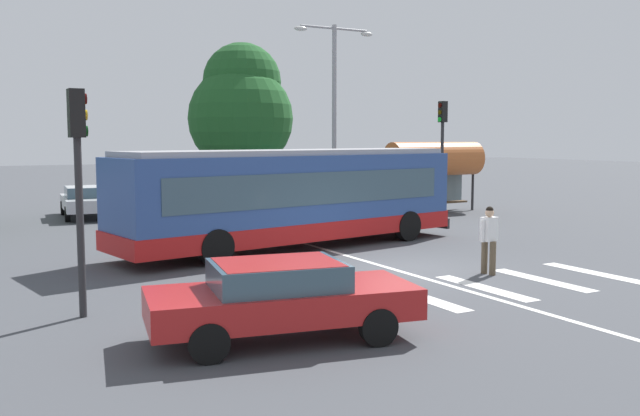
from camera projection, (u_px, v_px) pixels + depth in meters
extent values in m
plane|color=#424449|center=(400.00, 269.00, 17.85)|extent=(160.00, 160.00, 0.00)
cylinder|color=black|center=(361.00, 219.00, 24.66)|extent=(1.04, 0.47, 1.00)
cylinder|color=black|center=(408.00, 226.00, 22.84)|extent=(1.04, 0.47, 1.00)
cylinder|color=black|center=(176.00, 238.00, 20.14)|extent=(1.04, 0.47, 1.00)
cylinder|color=black|center=(216.00, 247.00, 18.31)|extent=(1.04, 0.47, 1.00)
cube|color=#2D4C8E|center=(293.00, 196.00, 21.23)|extent=(11.68, 4.45, 2.55)
cube|color=red|center=(293.00, 228.00, 21.33)|extent=(11.79, 4.50, 0.55)
cube|color=#3D5666|center=(293.00, 186.00, 21.20)|extent=(10.34, 4.27, 0.96)
cube|color=#3D5666|center=(420.00, 182.00, 24.75)|extent=(0.42, 2.22, 1.63)
cube|color=black|center=(420.00, 158.00, 24.66)|extent=(0.39, 1.92, 0.28)
cube|color=#99999E|center=(293.00, 152.00, 21.10)|extent=(11.19, 4.18, 0.16)
cube|color=#28282B|center=(422.00, 220.00, 24.96)|extent=(0.55, 2.53, 0.36)
cylinder|color=brown|center=(484.00, 257.00, 17.28)|extent=(0.16, 0.16, 0.85)
cylinder|color=brown|center=(493.00, 258.00, 17.06)|extent=(0.16, 0.16, 0.85)
cube|color=white|center=(489.00, 229.00, 17.10)|extent=(0.43, 0.30, 0.60)
cylinder|color=white|center=(483.00, 231.00, 16.97)|extent=(0.10, 0.10, 0.55)
cylinder|color=white|center=(496.00, 229.00, 17.24)|extent=(0.10, 0.10, 0.55)
sphere|color=tan|center=(490.00, 213.00, 17.06)|extent=(0.22, 0.22, 0.22)
sphere|color=black|center=(490.00, 210.00, 17.05)|extent=(0.19, 0.19, 0.19)
cylinder|color=black|center=(343.00, 304.00, 12.81)|extent=(0.67, 0.31, 0.64)
cylinder|color=black|center=(378.00, 327.00, 11.23)|extent=(0.67, 0.31, 0.64)
cylinder|color=black|center=(193.00, 316.00, 11.92)|extent=(0.67, 0.31, 0.64)
cylinder|color=black|center=(209.00, 343.00, 10.34)|extent=(0.67, 0.31, 0.64)
cube|color=#AD1E1E|center=(283.00, 303.00, 11.54)|extent=(4.75, 2.58, 0.52)
cube|color=#3D5666|center=(277.00, 275.00, 11.47)|extent=(2.41, 1.95, 0.44)
cube|color=#AD1E1E|center=(277.00, 264.00, 11.45)|extent=(2.22, 1.85, 0.09)
cylinder|color=black|center=(63.00, 208.00, 30.59)|extent=(0.25, 0.65, 0.64)
cylinder|color=black|center=(102.00, 206.00, 31.26)|extent=(0.25, 0.65, 0.64)
cylinder|color=black|center=(67.00, 214.00, 28.05)|extent=(0.25, 0.65, 0.64)
cylinder|color=black|center=(110.00, 212.00, 28.72)|extent=(0.25, 0.65, 0.64)
cube|color=#B7BABF|center=(86.00, 203.00, 29.62)|extent=(2.19, 4.64, 0.52)
cube|color=#3D5666|center=(85.00, 192.00, 29.49)|extent=(1.78, 2.29, 0.44)
cube|color=#B7BABF|center=(85.00, 188.00, 29.47)|extent=(1.69, 2.10, 0.09)
cylinder|color=black|center=(128.00, 206.00, 31.37)|extent=(0.22, 0.65, 0.64)
cylinder|color=black|center=(165.00, 205.00, 32.11)|extent=(0.22, 0.65, 0.64)
cylinder|color=black|center=(141.00, 212.00, 28.89)|extent=(0.22, 0.65, 0.64)
cylinder|color=black|center=(180.00, 210.00, 29.63)|extent=(0.22, 0.65, 0.64)
cube|color=black|center=(153.00, 201.00, 30.47)|extent=(1.98, 4.56, 0.52)
cube|color=#3D5666|center=(154.00, 190.00, 30.34)|extent=(1.68, 2.22, 0.44)
cube|color=black|center=(154.00, 186.00, 30.32)|extent=(1.60, 2.03, 0.09)
cylinder|color=black|center=(185.00, 204.00, 32.62)|extent=(0.21, 0.64, 0.64)
cylinder|color=black|center=(218.00, 202.00, 33.41)|extent=(0.21, 0.64, 0.64)
cylinder|color=black|center=(204.00, 209.00, 30.17)|extent=(0.21, 0.64, 0.64)
cylinder|color=black|center=(239.00, 207.00, 30.96)|extent=(0.21, 0.64, 0.64)
cube|color=white|center=(211.00, 198.00, 31.76)|extent=(1.87, 4.52, 0.52)
cube|color=#3D5666|center=(212.00, 188.00, 31.63)|extent=(1.63, 2.18, 0.44)
cube|color=white|center=(212.00, 184.00, 31.61)|extent=(1.55, 2.00, 0.09)
cylinder|color=black|center=(241.00, 201.00, 34.10)|extent=(0.26, 0.66, 0.64)
cylinder|color=black|center=(272.00, 200.00, 34.76)|extent=(0.26, 0.66, 0.64)
cylinder|color=black|center=(258.00, 206.00, 31.55)|extent=(0.26, 0.66, 0.64)
cylinder|color=black|center=(292.00, 204.00, 32.21)|extent=(0.26, 0.66, 0.64)
cube|color=#196B70|center=(266.00, 196.00, 33.12)|extent=(2.24, 4.65, 0.52)
cube|color=#3D5666|center=(266.00, 186.00, 32.99)|extent=(1.80, 2.30, 0.44)
cube|color=#196B70|center=(266.00, 182.00, 32.97)|extent=(1.71, 2.12, 0.09)
cylinder|color=#28282B|center=(80.00, 228.00, 12.93)|extent=(0.14, 0.14, 3.42)
cube|color=black|center=(76.00, 113.00, 12.71)|extent=(0.28, 0.32, 0.90)
cylinder|color=#410907|center=(85.00, 99.00, 12.77)|extent=(0.04, 0.20, 0.20)
cylinder|color=yellow|center=(86.00, 115.00, 12.80)|extent=(0.04, 0.20, 0.20)
cylinder|color=#093B10|center=(86.00, 131.00, 12.83)|extent=(0.04, 0.20, 0.20)
cylinder|color=#28282B|center=(442.00, 170.00, 29.72)|extent=(0.14, 0.14, 4.11)
cube|color=black|center=(443.00, 112.00, 29.47)|extent=(0.28, 0.32, 0.90)
cylinder|color=#410907|center=(440.00, 105.00, 29.36)|extent=(0.04, 0.20, 0.20)
cylinder|color=#463707|center=(440.00, 112.00, 29.39)|extent=(0.04, 0.20, 0.20)
cylinder|color=green|center=(440.00, 119.00, 29.42)|extent=(0.04, 0.20, 0.20)
cylinder|color=#28282B|center=(392.00, 190.00, 30.40)|extent=(0.12, 0.12, 2.30)
cylinder|color=#28282B|center=(473.00, 186.00, 32.62)|extent=(0.12, 0.12, 2.30)
cube|color=slate|center=(425.00, 184.00, 32.11)|extent=(4.45, 0.04, 1.93)
cylinder|color=#BC602D|center=(434.00, 159.00, 31.38)|extent=(4.73, 1.54, 1.54)
cube|color=#4C3823|center=(434.00, 203.00, 31.58)|extent=(3.71, 0.36, 0.08)
cylinder|color=#939399|center=(334.00, 121.00, 30.10)|extent=(0.20, 0.20, 8.32)
cylinder|color=#939399|center=(351.00, 30.00, 30.09)|extent=(1.65, 0.10, 0.10)
ellipsoid|color=silver|center=(367.00, 34.00, 30.50)|extent=(0.60, 0.32, 0.20)
cylinder|color=#939399|center=(318.00, 27.00, 29.30)|extent=(1.65, 0.10, 0.10)
ellipsoid|color=silver|center=(301.00, 28.00, 28.92)|extent=(0.60, 0.32, 0.20)
cylinder|color=brown|center=(241.00, 181.00, 33.88)|extent=(0.36, 0.36, 2.58)
sphere|color=#1E5123|center=(241.00, 119.00, 33.56)|extent=(5.14, 5.14, 5.14)
sphere|color=#1E5123|center=(242.00, 82.00, 33.74)|extent=(3.86, 3.86, 3.86)
cube|color=silver|center=(347.00, 306.00, 13.90)|extent=(0.45, 3.02, 0.01)
cube|color=silver|center=(420.00, 297.00, 14.77)|extent=(0.45, 3.02, 0.01)
cube|color=silver|center=(484.00, 288.00, 15.65)|extent=(0.45, 3.02, 0.01)
cube|color=silver|center=(542.00, 280.00, 16.52)|extent=(0.45, 3.02, 0.01)
cube|color=silver|center=(594.00, 273.00, 17.40)|extent=(0.45, 3.02, 0.01)
cube|color=silver|center=(355.00, 258.00, 19.53)|extent=(0.16, 24.00, 0.01)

